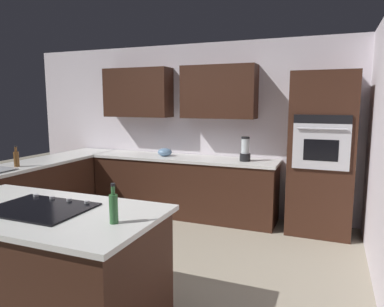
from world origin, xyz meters
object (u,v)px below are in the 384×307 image
at_px(second_bottle, 114,207).
at_px(dish_soap_bottle, 16,158).
at_px(cooktop, 40,208).
at_px(blender, 245,151).
at_px(mixing_bowl, 165,152).
at_px(wall_oven, 321,154).

bearing_deg(second_bottle, dish_soap_bottle, -29.29).
xyz_separation_m(cooktop, blender, (-0.97, -2.78, 0.14)).
relative_size(blender, second_bottle, 1.22).
bearing_deg(blender, mixing_bowl, 0.00).
xyz_separation_m(wall_oven, blender, (1.00, 0.01, -0.01)).
distance_m(mixing_bowl, dish_soap_bottle, 2.04).
relative_size(blender, mixing_bowl, 1.57).
relative_size(mixing_bowl, dish_soap_bottle, 0.80).
xyz_separation_m(mixing_bowl, second_bottle, (-1.00, 2.84, 0.05)).
bearing_deg(wall_oven, blender, 0.47).
height_order(cooktop, dish_soap_bottle, dish_soap_bottle).
bearing_deg(dish_soap_bottle, second_bottle, 150.71).
height_order(wall_oven, mixing_bowl, wall_oven).
height_order(blender, second_bottle, blender).
distance_m(wall_oven, second_bottle, 3.11).
bearing_deg(mixing_bowl, wall_oven, -179.79).
distance_m(cooktop, mixing_bowl, 2.79).
relative_size(wall_oven, blender, 6.14).
relative_size(dish_soap_bottle, second_bottle, 0.98).
bearing_deg(second_bottle, wall_oven, -113.64).
height_order(wall_oven, dish_soap_bottle, wall_oven).
relative_size(blender, dish_soap_bottle, 1.24).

